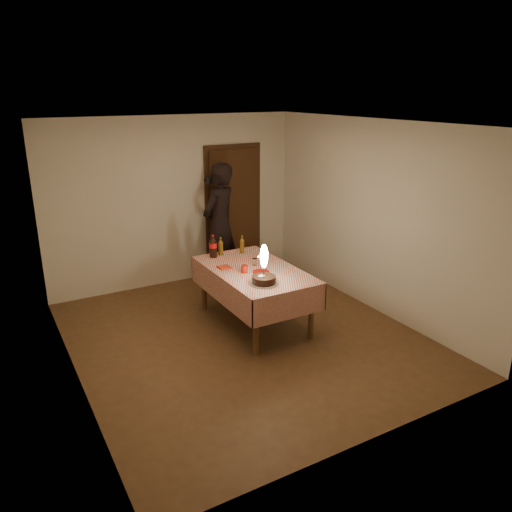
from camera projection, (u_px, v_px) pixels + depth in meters
name	position (u px, v px, depth m)	size (l,w,h in m)	color
ground	(245.00, 337.00, 6.26)	(4.00, 4.50, 0.01)	brown
room_shell	(243.00, 207.00, 5.81)	(4.04, 4.54, 2.62)	silver
dining_table	(254.00, 276.00, 6.44)	(1.02, 1.72, 0.76)	brown
birthday_cake	(264.00, 274.00, 5.90)	(0.35, 0.35, 0.49)	white
red_plate	(261.00, 272.00, 6.29)	(0.22, 0.22, 0.01)	#AA100B
red_cup	(244.00, 269.00, 6.26)	(0.08, 0.08, 0.10)	#A8160B
clear_cup	(255.00, 262.00, 6.53)	(0.07, 0.07, 0.09)	white
napkin_stack	(224.00, 267.00, 6.44)	(0.15, 0.15, 0.02)	#B32B14
cola_bottle	(213.00, 247.00, 6.81)	(0.10, 0.10, 0.32)	black
amber_bottle_left	(221.00, 247.00, 6.91)	(0.06, 0.06, 0.26)	#5E4010
amber_bottle_right	(242.00, 245.00, 6.99)	(0.06, 0.06, 0.26)	#5E4010
photographer	(220.00, 224.00, 7.75)	(0.83, 0.75, 1.91)	black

